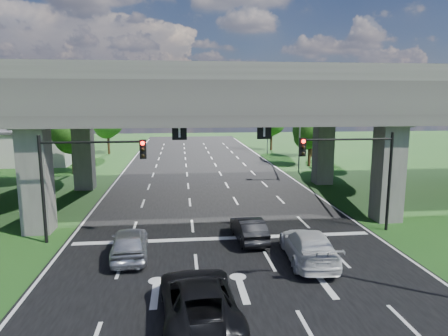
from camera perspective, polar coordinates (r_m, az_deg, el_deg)
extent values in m
plane|color=#1F4E19|center=(20.02, 1.32, -13.43)|extent=(160.00, 160.00, 0.00)
cube|color=black|center=(29.42, -1.27, -5.80)|extent=(18.00, 120.00, 0.03)
cube|color=#32302E|center=(30.36, -1.67, 9.92)|extent=(80.00, 15.00, 2.00)
cube|color=#5D5A56|center=(23.20, -0.19, 13.73)|extent=(80.00, 0.50, 1.00)
cube|color=#5D5A56|center=(37.63, -2.59, 12.14)|extent=(80.00, 0.50, 1.00)
cube|color=#5D5A56|center=(26.08, -25.30, -0.89)|extent=(1.60, 1.60, 7.00)
cube|color=#5D5A56|center=(37.50, -19.42, 2.42)|extent=(1.60, 1.60, 7.00)
cube|color=#5D5A56|center=(28.08, 22.45, 0.00)|extent=(1.60, 1.60, 7.00)
cube|color=#5D5A56|center=(38.92, 14.01, 2.93)|extent=(1.60, 1.60, 7.00)
cube|color=black|center=(23.33, -6.39, 5.04)|extent=(0.85, 0.06, 0.85)
cube|color=black|center=(23.85, 5.76, 5.15)|extent=(0.85, 0.06, 0.85)
cylinder|color=black|center=(25.96, 22.54, -1.86)|extent=(0.18, 0.18, 6.00)
cylinder|color=black|center=(24.39, 17.25, 3.92)|extent=(5.50, 0.12, 0.12)
cube|color=black|center=(23.30, 11.15, 2.94)|extent=(0.35, 0.28, 1.05)
sphere|color=#FF0C05|center=(23.11, 11.30, 3.75)|extent=(0.22, 0.22, 0.22)
cylinder|color=black|center=(23.99, -24.49, -2.89)|extent=(0.18, 0.18, 6.00)
cylinder|color=black|center=(22.88, -18.37, 3.52)|extent=(5.50, 0.12, 0.12)
cube|color=black|center=(22.33, -11.49, 2.64)|extent=(0.35, 0.28, 1.05)
sphere|color=#FF0C05|center=(22.13, -11.56, 3.49)|extent=(0.22, 0.22, 0.22)
cylinder|color=gray|center=(44.29, 10.79, 5.77)|extent=(0.16, 0.16, 10.00)
cylinder|color=gray|center=(43.83, 9.07, 11.93)|extent=(3.00, 0.10, 0.10)
cube|color=gray|center=(43.45, 7.12, 11.86)|extent=(0.60, 0.25, 0.18)
cylinder|color=gray|center=(59.75, 6.29, 6.83)|extent=(0.16, 0.16, 10.00)
cylinder|color=gray|center=(59.41, 4.93, 11.37)|extent=(3.00, 0.10, 0.10)
cube|color=gray|center=(59.13, 3.48, 11.30)|extent=(0.60, 0.25, 0.18)
cylinder|color=black|center=(46.15, -20.71, 1.28)|extent=(0.36, 0.36, 3.30)
sphere|color=#194813|center=(45.85, -20.94, 4.99)|extent=(4.50, 4.50, 4.50)
sphere|color=#194813|center=(45.38, -20.64, 6.68)|extent=(3.60, 3.60, 3.60)
sphere|color=#194813|center=(46.38, -21.11, 3.91)|extent=(3.30, 3.30, 3.30)
cylinder|color=black|center=(54.62, -21.70, 2.19)|extent=(0.36, 0.36, 2.86)
sphere|color=#194813|center=(54.38, -21.87, 4.91)|extent=(3.90, 3.90, 3.90)
sphere|color=#194813|center=(53.91, -21.62, 6.14)|extent=(3.12, 3.12, 3.12)
sphere|color=#194813|center=(54.90, -22.01, 4.12)|extent=(2.86, 2.86, 2.86)
cylinder|color=black|center=(61.47, -16.16, 3.55)|extent=(0.36, 0.36, 3.52)
sphere|color=#194813|center=(61.24, -16.30, 6.53)|extent=(4.80, 4.80, 4.80)
sphere|color=#194813|center=(60.83, -16.04, 7.88)|extent=(3.84, 3.84, 3.84)
sphere|color=#194813|center=(61.74, -16.47, 5.65)|extent=(3.52, 3.52, 3.52)
cylinder|color=black|center=(49.18, 12.09, 2.04)|extent=(0.36, 0.36, 3.08)
sphere|color=#194813|center=(48.90, 12.21, 5.29)|extent=(4.20, 4.20, 4.20)
sphere|color=#194813|center=(48.67, 12.82, 6.74)|extent=(3.36, 3.36, 3.36)
sphere|color=#194813|center=(49.25, 11.70, 4.36)|extent=(3.08, 3.08, 3.08)
cylinder|color=black|center=(57.67, 12.44, 3.00)|extent=(0.36, 0.36, 2.86)
sphere|color=#194813|center=(57.44, 12.53, 5.58)|extent=(3.90, 3.90, 3.90)
sphere|color=#194813|center=(57.22, 13.05, 6.72)|extent=(3.12, 3.12, 3.12)
sphere|color=#194813|center=(57.78, 12.09, 4.84)|extent=(2.86, 2.86, 2.86)
cylinder|color=black|center=(64.22, 6.77, 4.01)|extent=(0.36, 0.36, 3.30)
sphere|color=#194813|center=(64.00, 6.82, 6.69)|extent=(4.50, 4.50, 4.50)
sphere|color=#194813|center=(63.74, 7.26, 7.88)|extent=(3.60, 3.60, 3.60)
sphere|color=#194813|center=(64.37, 6.46, 5.91)|extent=(3.30, 3.30, 3.30)
imported|color=silver|center=(20.90, -13.32, -10.33)|extent=(2.13, 4.61, 1.53)
imported|color=black|center=(22.73, 3.54, -8.69)|extent=(1.68, 4.15, 1.34)
imported|color=silver|center=(20.35, 11.96, -10.83)|extent=(2.53, 5.44, 1.54)
imported|color=black|center=(15.00, -3.62, -18.28)|extent=(2.98, 5.84, 1.58)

